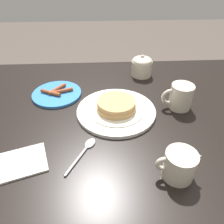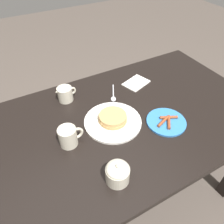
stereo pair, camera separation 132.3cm
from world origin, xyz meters
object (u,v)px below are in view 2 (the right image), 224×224
object	(u,v)px
pancake_plate	(113,121)
side_plate_bacon	(166,122)
coffee_mug	(69,136)
napkin	(136,83)
sugar_bowl	(118,173)
creamer_pitcher	(65,94)
spoon	(113,96)

from	to	relation	value
pancake_plate	side_plate_bacon	size ratio (longest dim) A/B	1.45
coffee_mug	napkin	xyz separation A→B (m)	(0.50, 0.23, -0.04)
coffee_mug	sugar_bowl	xyz separation A→B (m)	(0.09, -0.25, -0.00)
side_plate_bacon	creamer_pitcher	bearing A→B (deg)	132.39
pancake_plate	coffee_mug	xyz separation A→B (m)	(-0.22, -0.02, 0.03)
spoon	creamer_pitcher	bearing A→B (deg)	157.66
pancake_plate	napkin	distance (m)	0.35
pancake_plate	coffee_mug	distance (m)	0.23
sugar_bowl	spoon	world-z (taller)	sugar_bowl
napkin	spoon	xyz separation A→B (m)	(-0.17, -0.04, 0.00)
sugar_bowl	napkin	bearing A→B (deg)	50.06
spoon	side_plate_bacon	bearing A→B (deg)	-67.41
sugar_bowl	napkin	distance (m)	0.63
pancake_plate	creamer_pitcher	distance (m)	0.30
sugar_bowl	napkin	size ratio (longest dim) A/B	0.56
pancake_plate	side_plate_bacon	bearing A→B (deg)	-28.40
sugar_bowl	spoon	xyz separation A→B (m)	(0.23, 0.44, -0.04)
spoon	coffee_mug	bearing A→B (deg)	-149.24
coffee_mug	spoon	world-z (taller)	coffee_mug
pancake_plate	coffee_mug	bearing A→B (deg)	-175.71
sugar_bowl	napkin	xyz separation A→B (m)	(0.40, 0.48, -0.04)
pancake_plate	coffee_mug	world-z (taller)	coffee_mug
coffee_mug	sugar_bowl	bearing A→B (deg)	-69.36
coffee_mug	creamer_pitcher	bearing A→B (deg)	73.03
napkin	sugar_bowl	bearing A→B (deg)	-129.94
side_plate_bacon	creamer_pitcher	distance (m)	0.53
side_plate_bacon	spoon	size ratio (longest dim) A/B	1.36
coffee_mug	pancake_plate	bearing A→B (deg)	4.29
coffee_mug	sugar_bowl	distance (m)	0.26
creamer_pitcher	pancake_plate	bearing A→B (deg)	-63.45
sugar_bowl	spoon	size ratio (longest dim) A/B	0.69
side_plate_bacon	sugar_bowl	bearing A→B (deg)	-157.41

